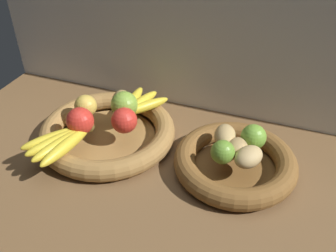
# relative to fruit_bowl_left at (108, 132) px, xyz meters

# --- Properties ---
(ground_plane) EXTENTS (1.40, 0.90, 0.03)m
(ground_plane) POSITION_rel_fruit_bowl_left_xyz_m (0.21, -0.03, -0.04)
(ground_plane) COLOR brown
(back_wall) EXTENTS (1.40, 0.03, 0.55)m
(back_wall) POSITION_rel_fruit_bowl_left_xyz_m (0.21, 0.27, 0.25)
(back_wall) COLOR silver
(back_wall) RESTS_ON ground_plane
(fruit_bowl_left) EXTENTS (0.39, 0.39, 0.06)m
(fruit_bowl_left) POSITION_rel_fruit_bowl_left_xyz_m (0.00, 0.00, 0.00)
(fruit_bowl_left) COLOR olive
(fruit_bowl_left) RESTS_ON ground_plane
(fruit_bowl_right) EXTENTS (0.32, 0.32, 0.06)m
(fruit_bowl_right) POSITION_rel_fruit_bowl_left_xyz_m (0.38, 0.00, 0.00)
(fruit_bowl_right) COLOR brown
(fruit_bowl_right) RESTS_ON ground_plane
(apple_red_right) EXTENTS (0.07, 0.07, 0.07)m
(apple_red_right) POSITION_rel_fruit_bowl_left_xyz_m (0.07, -0.01, 0.07)
(apple_red_right) COLOR red
(apple_red_right) RESTS_ON fruit_bowl_left
(apple_golden_left) EXTENTS (0.07, 0.07, 0.07)m
(apple_golden_left) POSITION_rel_fruit_bowl_left_xyz_m (-0.07, 0.02, 0.06)
(apple_golden_left) COLOR gold
(apple_golden_left) RESTS_ON fruit_bowl_left
(apple_red_front) EXTENTS (0.08, 0.08, 0.08)m
(apple_red_front) POSITION_rel_fruit_bowl_left_xyz_m (-0.04, -0.06, 0.07)
(apple_red_front) COLOR red
(apple_red_front) RESTS_ON fruit_bowl_left
(apple_green_back) EXTENTS (0.08, 0.08, 0.08)m
(apple_green_back) POSITION_rel_fruit_bowl_left_xyz_m (0.03, 0.05, 0.07)
(apple_green_back) COLOR #7AA338
(apple_green_back) RESTS_ON fruit_bowl_left
(pear_brown) EXTENTS (0.08, 0.08, 0.07)m
(pear_brown) POSITION_rel_fruit_bowl_left_xyz_m (0.02, 0.07, 0.07)
(pear_brown) COLOR olive
(pear_brown) RESTS_ON fruit_bowl_left
(banana_bunch_front) EXTENTS (0.15, 0.20, 0.03)m
(banana_bunch_front) POSITION_rel_fruit_bowl_left_xyz_m (-0.06, -0.13, 0.05)
(banana_bunch_front) COLOR gold
(banana_bunch_front) RESTS_ON fruit_bowl_left
(banana_bunch_back) EXTENTS (0.13, 0.17, 0.03)m
(banana_bunch_back) POSITION_rel_fruit_bowl_left_xyz_m (0.05, 0.11, 0.05)
(banana_bunch_back) COLOR gold
(banana_bunch_back) RESTS_ON fruit_bowl_left
(potato_small) EXTENTS (0.09, 0.10, 0.05)m
(potato_small) POSITION_rel_fruit_bowl_left_xyz_m (0.41, -0.03, 0.05)
(potato_small) COLOR tan
(potato_small) RESTS_ON fruit_bowl_right
(potato_oblong) EXTENTS (0.07, 0.09, 0.05)m
(potato_oblong) POSITION_rel_fruit_bowl_left_xyz_m (0.34, 0.03, 0.06)
(potato_oblong) COLOR tan
(potato_oblong) RESTS_ON fruit_bowl_right
(potato_large) EXTENTS (0.06, 0.07, 0.04)m
(potato_large) POSITION_rel_fruit_bowl_left_xyz_m (0.38, 0.00, 0.05)
(potato_large) COLOR #A38451
(potato_large) RESTS_ON fruit_bowl_right
(lime_near) EXTENTS (0.06, 0.06, 0.06)m
(lime_near) POSITION_rel_fruit_bowl_left_xyz_m (0.35, -0.04, 0.06)
(lime_near) COLOR olive
(lime_near) RESTS_ON fruit_bowl_right
(lime_far) EXTENTS (0.07, 0.07, 0.07)m
(lime_far) POSITION_rel_fruit_bowl_left_xyz_m (0.41, 0.04, 0.06)
(lime_far) COLOR #6B9E33
(lime_far) RESTS_ON fruit_bowl_right
(chili_pepper) EXTENTS (0.11, 0.05, 0.02)m
(chili_pepper) POSITION_rel_fruit_bowl_left_xyz_m (0.38, -0.02, 0.04)
(chili_pepper) COLOR red
(chili_pepper) RESTS_ON fruit_bowl_right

